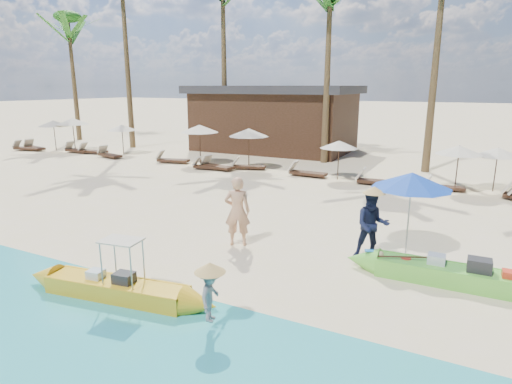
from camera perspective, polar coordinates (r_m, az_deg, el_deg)
The scene contains 32 objects.
ground at distance 10.95m, azimuth 2.24°, elevation -9.02°, with size 240.00×240.00×0.00m, color beige.
wet_sand_strip at distance 7.29m, azimuth -15.92°, elevation -22.46°, with size 240.00×4.50×0.01m, color tan.
green_canoe at distance 10.53m, azimuth 25.11°, elevation -10.00°, with size 5.40×0.78×0.69m.
yellow_canoe at distance 9.48m, azimuth -18.07°, elevation -12.13°, with size 5.00×1.10×1.30m.
tourist at distance 11.64m, azimuth -2.50°, elevation -2.56°, with size 0.70×0.46×1.93m, color tan.
vendor_green at distance 11.13m, azimuth 15.20°, elevation -4.28°, with size 0.86×0.67×1.76m, color #121833.
vendor_yellow at distance 7.82m, azimuth -6.07°, elevation -13.48°, with size 0.64×0.37×1.00m, color gray.
blue_umbrella at distance 11.51m, azimuth 20.06°, elevation 1.45°, with size 2.00×2.00×2.16m.
resort_parasol_0 at distance 32.12m, azimuth -25.40°, elevation 8.27°, with size 1.98×1.98×2.04m.
lounger_0_left at distance 33.16m, azimuth -28.37°, elevation 5.25°, with size 1.99×1.04×0.65m.
lounger_0_right at distance 33.18m, azimuth -27.50°, elevation 5.36°, with size 2.02×0.97×0.66m.
resort_parasol_1 at distance 31.42m, azimuth -23.28°, elevation 8.65°, with size 2.14×2.14×2.20m.
lounger_1_left at distance 30.62m, azimuth -22.82°, elevation 5.24°, with size 1.91×0.60×0.65m.
lounger_1_right at distance 29.80m, azimuth -21.05°, elevation 5.19°, with size 1.98×0.91×0.65m.
resort_parasol_2 at distance 28.66m, azimuth -17.47°, elevation 8.19°, with size 1.85×1.85×1.91m.
lounger_2_left at distance 27.83m, azimuth -19.05°, elevation 4.79°, with size 1.98×1.00×0.64m.
resort_parasol_3 at distance 24.10m, azimuth -7.55°, elevation 8.37°, with size 2.14×2.14×2.20m.
lounger_3_left at distance 24.91m, azimuth -11.26°, elevation 4.30°, with size 1.98×1.04×0.64m.
lounger_3_right at distance 22.62m, azimuth -5.37°, elevation 3.56°, with size 2.00×0.95×0.65m.
resort_parasol_4 at distance 22.30m, azimuth -0.98°, elevation 7.93°, with size 2.09×2.09×2.15m.
lounger_4_left at distance 22.63m, azimuth -6.57°, elevation 3.47°, with size 1.76×0.80×0.58m.
lounger_4_right at distance 22.53m, azimuth -1.20°, elevation 3.53°, with size 1.86×1.05×0.61m.
resort_parasol_5 at distance 20.22m, azimuth 11.01°, elevation 6.24°, with size 1.78×1.78×1.83m.
lounger_5_left at distance 20.94m, azimuth 6.61°, elevation 2.68°, with size 1.92×0.65×0.65m.
resort_parasol_6 at distance 19.36m, azimuth 25.46°, elevation 5.09°, with size 1.88×1.88×1.93m.
lounger_6_left at distance 19.68m, azimuth 15.60°, elevation 1.53°, with size 1.92×0.67×0.64m.
lounger_6_right at distance 19.58m, azimuth 23.50°, elevation 0.73°, with size 1.71×0.72×0.56m.
resort_parasol_7 at distance 20.12m, azimuth 29.56°, elevation 4.66°, with size 1.78×1.78×1.84m.
palm_0 at distance 38.12m, azimuth -23.63°, elevation 18.62°, with size 2.08×2.08×9.90m.
palm_2 at distance 28.75m, azimuth -4.43°, elevation 23.73°, with size 2.08×2.08×11.33m.
palm_3 at distance 25.00m, azimuth 9.84°, elevation 23.66°, with size 2.08×2.08×10.52m.
pavilion_west at distance 29.40m, azimuth 2.46°, elevation 9.86°, with size 10.80×6.60×4.30m.
Camera 1 is at (4.20, -9.17, 4.26)m, focal length 30.00 mm.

